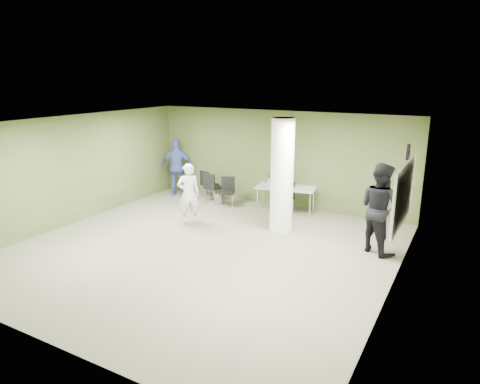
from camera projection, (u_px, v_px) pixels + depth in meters
The scene contains 17 objects.
floor at pixel (204, 249), 9.56m from camera, with size 8.00×8.00×0.00m, color #5A5947.
ceiling at pixel (201, 123), 8.83m from camera, with size 8.00×8.00×0.00m, color white.
wall_back at pixel (278, 159), 12.57m from camera, with size 8.00×0.02×2.80m, color #3E4F25.
wall_left at pixel (73, 170), 11.06m from camera, with size 0.02×8.00×2.80m, color #3E4F25.
wall_right_cream at pixel (396, 218), 7.33m from camera, with size 0.02×8.00×2.80m, color beige.
column at pixel (282, 176), 10.42m from camera, with size 0.56×0.56×2.80m, color silver.
whiteboard at pixel (403, 195), 8.35m from camera, with size 0.05×2.30×1.30m.
wall_clock at pixel (408, 152), 8.13m from camera, with size 0.06×0.32×0.32m.
folding_table at pixel (285, 188), 11.89m from camera, with size 1.73×0.99×1.03m.
wastebasket at pixel (219, 199), 12.89m from camera, with size 0.26×0.26×0.31m, color #4C4C4C.
chair_back_left at pixel (208, 182), 13.47m from camera, with size 0.56×0.56×0.89m.
chair_back_right at pixel (212, 185), 13.01m from camera, with size 0.52×0.52×0.92m.
chair_table_left at pixel (228, 189), 12.69m from camera, with size 0.56×0.56×0.86m.
chair_table_right at pixel (286, 195), 11.96m from camera, with size 0.47×0.47×0.89m.
woman_white at pixel (189, 193), 11.12m from camera, with size 0.58×0.38×1.59m, color silver.
man_black at pixel (380, 208), 9.21m from camera, with size 0.97×0.75×1.99m, color black.
man_blue at pixel (177, 167), 13.70m from camera, with size 1.08×0.45×1.85m, color #38488D.
Camera 1 is at (5.01, -7.39, 3.75)m, focal length 32.00 mm.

